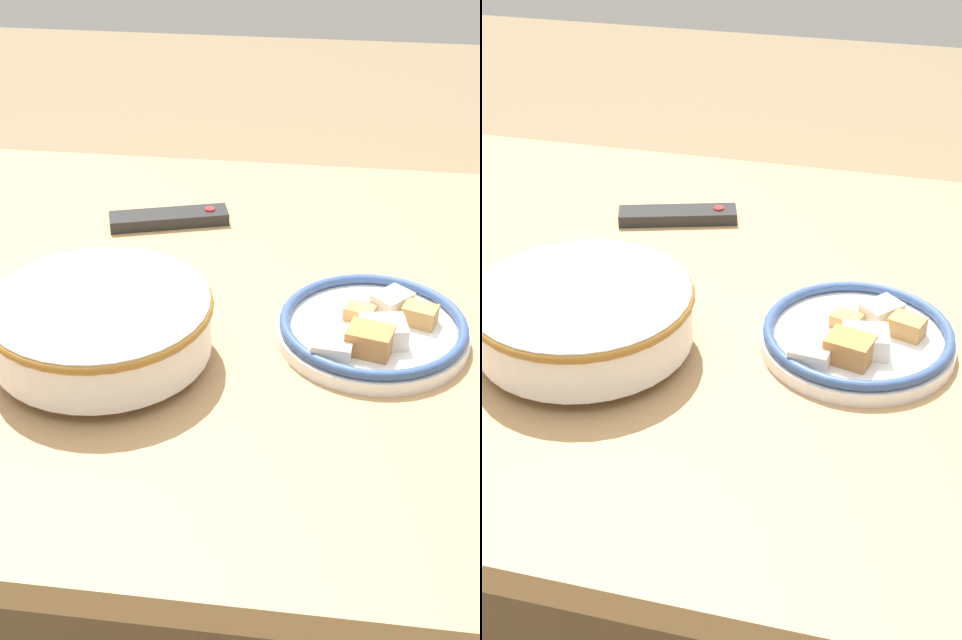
{
  "view_description": "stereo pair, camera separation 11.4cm",
  "coord_description": "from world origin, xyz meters",
  "views": [
    {
      "loc": [
        0.16,
        -1.06,
        1.36
      ],
      "look_at": [
        0.03,
        -0.1,
        0.75
      ],
      "focal_mm": 50.0,
      "sensor_mm": 36.0,
      "label": 1
    },
    {
      "loc": [
        0.27,
        -1.03,
        1.36
      ],
      "look_at": [
        0.03,
        -0.1,
        0.75
      ],
      "focal_mm": 50.0,
      "sensor_mm": 36.0,
      "label": 2
    }
  ],
  "objects": [
    {
      "name": "ground_plane",
      "position": [
        0.0,
        0.0,
        0.0
      ],
      "size": [
        8.0,
        8.0,
        0.0
      ],
      "primitive_type": "plane",
      "color": "#7F6B4C"
    },
    {
      "name": "food_plate",
      "position": [
        0.2,
        -0.06,
        0.72
      ],
      "size": [
        0.25,
        0.25,
        0.05
      ],
      "color": "white",
      "rests_on": "dining_table"
    },
    {
      "name": "noodle_bowl",
      "position": [
        -0.14,
        -0.15,
        0.75
      ],
      "size": [
        0.29,
        0.29,
        0.09
      ],
      "color": "silver",
      "rests_on": "dining_table"
    },
    {
      "name": "dining_table",
      "position": [
        0.0,
        0.0,
        0.63
      ],
      "size": [
        1.36,
        1.04,
        0.7
      ],
      "color": "tan",
      "rests_on": "ground_plane"
    },
    {
      "name": "tv_remote",
      "position": [
        -0.14,
        0.24,
        0.71
      ],
      "size": [
        0.2,
        0.1,
        0.02
      ],
      "rotation": [
        0.0,
        0.0,
        5.01
      ],
      "color": "black",
      "rests_on": "dining_table"
    }
  ]
}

